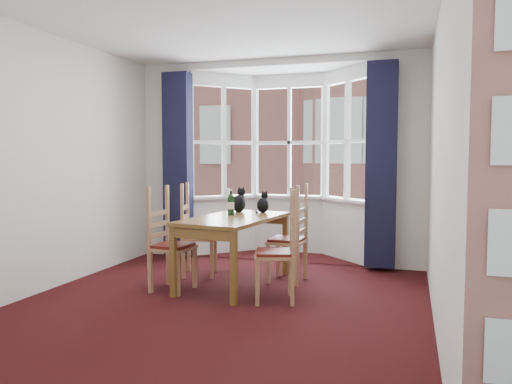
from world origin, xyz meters
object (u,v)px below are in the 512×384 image
at_px(candle_tall, 228,192).
at_px(chair_left_near, 166,247).
at_px(chair_right_far, 294,242).
at_px(cat_right, 263,204).
at_px(wine_bottle, 231,204).
at_px(chair_right_near, 284,255).
at_px(dining_table, 234,225).
at_px(cat_left, 239,202).
at_px(chair_left_far, 192,237).

bearing_deg(candle_tall, chair_left_near, -87.85).
height_order(chair_right_far, cat_right, cat_right).
distance_m(chair_right_far, wine_bottle, 0.86).
relative_size(cat_right, wine_bottle, 0.91).
height_order(chair_left_near, chair_right_near, same).
xyz_separation_m(cat_right, candle_tall, (-0.92, 1.26, 0.04)).
height_order(chair_left_near, wine_bottle, wine_bottle).
height_order(chair_left_near, cat_right, cat_right).
distance_m(dining_table, cat_left, 0.59).
bearing_deg(chair_left_near, candle_tall, 92.15).
relative_size(chair_right_near, chair_right_far, 1.00).
bearing_deg(cat_right, candle_tall, 126.29).
height_order(chair_left_far, wine_bottle, wine_bottle).
xyz_separation_m(cat_right, wine_bottle, (-0.28, -0.37, 0.03)).
distance_m(chair_right_near, chair_right_far, 0.79).
xyz_separation_m(chair_right_far, cat_left, (-0.75, 0.20, 0.43)).
distance_m(chair_left_far, chair_right_far, 1.28).
height_order(cat_right, candle_tall, cat_right).
bearing_deg(dining_table, chair_right_near, -32.93).
relative_size(chair_left_far, chair_right_near, 1.00).
relative_size(chair_left_far, candle_tall, 8.86).
xyz_separation_m(chair_left_near, chair_right_near, (1.34, -0.04, 0.00)).
bearing_deg(cat_left, wine_bottle, -85.41).
distance_m(chair_right_far, cat_right, 0.63).
xyz_separation_m(dining_table, chair_left_near, (-0.65, -0.41, -0.22)).
height_order(cat_left, candle_tall, cat_left).
bearing_deg(chair_left_far, wine_bottle, -14.29).
bearing_deg(chair_left_near, wine_bottle, 45.33).
distance_m(cat_left, candle_tall, 1.38).
bearing_deg(chair_right_far, chair_left_near, -149.68).
bearing_deg(cat_right, wine_bottle, -127.75).
bearing_deg(dining_table, cat_left, 103.28).
height_order(chair_left_far, chair_right_near, same).
xyz_separation_m(chair_left_near, chair_right_far, (1.27, 0.75, 0.00)).
bearing_deg(chair_right_near, wine_bottle, 142.56).
bearing_deg(candle_tall, cat_left, -63.91).
xyz_separation_m(dining_table, chair_right_near, (0.69, -0.45, -0.22)).
relative_size(dining_table, chair_right_near, 1.73).
bearing_deg(cat_right, chair_right_near, -62.62).
distance_m(chair_left_near, chair_right_near, 1.34).
xyz_separation_m(chair_left_near, wine_bottle, (0.56, 0.56, 0.44)).
xyz_separation_m(chair_right_far, candle_tall, (-1.36, 1.44, 0.45)).
distance_m(chair_left_near, cat_right, 1.32).
bearing_deg(cat_left, chair_left_far, -155.85).
relative_size(chair_left_near, chair_left_far, 1.00).
bearing_deg(chair_right_near, chair_right_far, 94.75).
distance_m(chair_right_far, cat_left, 0.88).
bearing_deg(candle_tall, chair_right_near, -57.37).
bearing_deg(chair_right_near, cat_right, 117.38).
bearing_deg(chair_left_far, candle_tall, 93.09).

